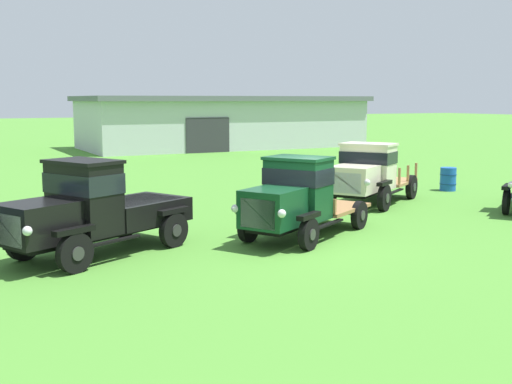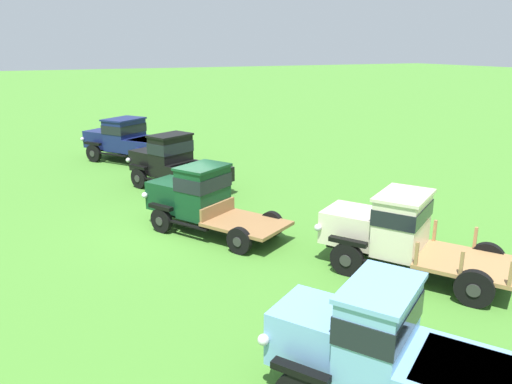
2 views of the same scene
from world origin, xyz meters
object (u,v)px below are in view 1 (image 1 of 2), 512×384
object	(u,v)px
farm_shed	(223,122)
vintage_truck_midrow_center	(295,198)
vintage_truck_far_side	(366,173)
oil_drum_beside_row	(448,179)
vintage_truck_second_in_line	(93,209)

from	to	relation	value
farm_shed	vintage_truck_midrow_center	size ratio (longest dim) A/B	4.24
vintage_truck_far_side	oil_drum_beside_row	distance (m)	5.32
vintage_truck_midrow_center	oil_drum_beside_row	world-z (taller)	vintage_truck_midrow_center
vintage_truck_second_in_line	oil_drum_beside_row	bearing A→B (deg)	15.92
vintage_truck_second_in_line	vintage_truck_far_side	world-z (taller)	vintage_truck_second_in_line
vintage_truck_second_in_line	oil_drum_beside_row	world-z (taller)	vintage_truck_second_in_line
farm_shed	oil_drum_beside_row	xyz separation A→B (m)	(-1.84, -25.91, -1.49)
vintage_truck_far_side	oil_drum_beside_row	xyz separation A→B (m)	(5.10, 1.37, -0.65)
vintage_truck_midrow_center	oil_drum_beside_row	bearing A→B (deg)	26.36
vintage_truck_second_in_line	vintage_truck_midrow_center	distance (m)	5.10
vintage_truck_far_side	vintage_truck_second_in_line	bearing A→B (deg)	-163.62
vintage_truck_second_in_line	farm_shed	bearing A→B (deg)	60.64
vintage_truck_far_side	oil_drum_beside_row	size ratio (longest dim) A/B	5.46
oil_drum_beside_row	farm_shed	bearing A→B (deg)	85.93
vintage_truck_second_in_line	vintage_truck_midrow_center	xyz separation A→B (m)	(5.05, -0.69, 0.00)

